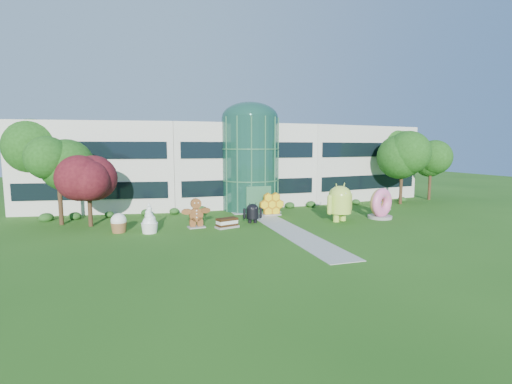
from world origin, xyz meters
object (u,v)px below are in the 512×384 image
object	(u,v)px
android_green	(340,200)
donut	(380,203)
android_black	(253,212)
gingerbread	(196,213)

from	to	relation	value
android_green	donut	xyz separation A→B (m)	(4.35, 0.05, -0.45)
android_black	donut	distance (m)	12.25
donut	android_black	bearing A→B (deg)	151.97
android_green	gingerbread	world-z (taller)	android_green
gingerbread	donut	bearing A→B (deg)	-10.97
donut	gingerbread	size ratio (longest dim) A/B	1.07
android_black	gingerbread	distance (m)	5.09
android_green	gingerbread	bearing A→B (deg)	154.17
android_black	gingerbread	xyz separation A→B (m)	(-5.06, -0.43, 0.24)
android_green	donut	world-z (taller)	android_green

